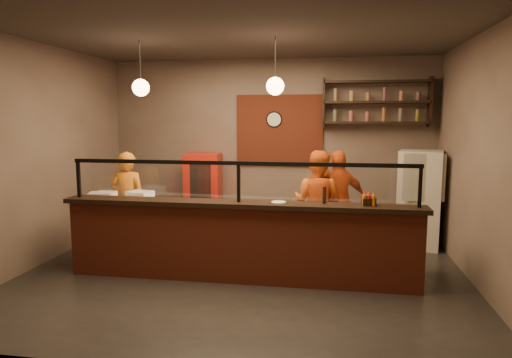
% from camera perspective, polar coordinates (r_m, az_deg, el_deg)
% --- Properties ---
extents(floor, '(6.00, 6.00, 0.00)m').
position_cam_1_polar(floor, '(6.42, -1.57, -11.72)').
color(floor, black).
rests_on(floor, ground).
extents(ceiling, '(6.00, 6.00, 0.00)m').
position_cam_1_polar(ceiling, '(6.15, -1.68, 17.66)').
color(ceiling, '#3C352E').
rests_on(ceiling, wall_back).
extents(wall_back, '(6.00, 0.00, 6.00)m').
position_cam_1_polar(wall_back, '(8.54, 1.64, 4.09)').
color(wall_back, '#6F5E51').
rests_on(wall_back, floor).
extents(wall_left, '(0.00, 5.00, 5.00)m').
position_cam_1_polar(wall_left, '(7.29, -25.47, 2.74)').
color(wall_left, '#6F5E51').
rests_on(wall_left, floor).
extents(wall_right, '(0.00, 5.00, 5.00)m').
position_cam_1_polar(wall_right, '(6.24, 26.54, 1.97)').
color(wall_right, '#6F5E51').
rests_on(wall_right, floor).
extents(wall_front, '(6.00, 0.00, 6.00)m').
position_cam_1_polar(wall_front, '(3.68, -9.20, -0.74)').
color(wall_front, '#6F5E51').
rests_on(wall_front, floor).
extents(brick_patch, '(1.60, 0.04, 1.30)m').
position_cam_1_polar(brick_patch, '(8.47, 2.97, 6.09)').
color(brick_patch, maroon).
rests_on(brick_patch, wall_back).
extents(service_counter, '(4.60, 0.25, 1.00)m').
position_cam_1_polar(service_counter, '(5.99, -2.14, -8.14)').
color(service_counter, maroon).
rests_on(service_counter, floor).
extents(counter_ledge, '(4.70, 0.37, 0.06)m').
position_cam_1_polar(counter_ledge, '(5.87, -2.17, -3.16)').
color(counter_ledge, black).
rests_on(counter_ledge, service_counter).
extents(worktop_cabinet, '(4.60, 0.75, 0.85)m').
position_cam_1_polar(worktop_cabinet, '(6.49, -1.24, -7.59)').
color(worktop_cabinet, gray).
rests_on(worktop_cabinet, floor).
extents(worktop, '(4.60, 0.75, 0.05)m').
position_cam_1_polar(worktop, '(6.38, -1.25, -3.69)').
color(worktop, white).
rests_on(worktop, worktop_cabinet).
extents(sneeze_guard, '(4.50, 0.05, 0.52)m').
position_cam_1_polar(sneeze_guard, '(5.82, -2.19, 0.14)').
color(sneeze_guard, white).
rests_on(sneeze_guard, counter_ledge).
extents(wall_shelving, '(1.84, 0.28, 0.85)m').
position_cam_1_polar(wall_shelving, '(8.30, 14.77, 9.27)').
color(wall_shelving, black).
rests_on(wall_shelving, wall_back).
extents(wall_clock, '(0.30, 0.04, 0.30)m').
position_cam_1_polar(wall_clock, '(8.47, 2.29, 7.45)').
color(wall_clock, black).
rests_on(wall_clock, wall_back).
extents(pendant_left, '(0.24, 0.24, 0.77)m').
position_cam_1_polar(pendant_left, '(6.72, -14.21, 11.03)').
color(pendant_left, black).
rests_on(pendant_left, ceiling).
extents(pendant_right, '(0.24, 0.24, 0.77)m').
position_cam_1_polar(pendant_right, '(6.21, 2.41, 11.54)').
color(pendant_right, black).
rests_on(pendant_right, ceiling).
extents(cook_left, '(0.59, 0.39, 1.60)m').
position_cam_1_polar(cook_left, '(7.62, -15.67, -2.69)').
color(cook_left, orange).
rests_on(cook_left, floor).
extents(cook_mid, '(0.95, 0.84, 1.63)m').
position_cam_1_polar(cook_mid, '(7.24, 7.61, -2.88)').
color(cook_mid, '#D95514').
rests_on(cook_mid, floor).
extents(cook_right, '(1.03, 0.73, 1.62)m').
position_cam_1_polar(cook_right, '(7.45, 10.30, -2.67)').
color(cook_right, '#D64B14').
rests_on(cook_right, floor).
extents(fridge, '(0.79, 0.76, 1.60)m').
position_cam_1_polar(fridge, '(7.98, 19.72, -2.39)').
color(fridge, beige).
rests_on(fridge, floor).
extents(red_cooler, '(0.68, 0.64, 1.48)m').
position_cam_1_polar(red_cooler, '(8.55, -6.59, -1.76)').
color(red_cooler, '#B6180C').
rests_on(red_cooler, floor).
extents(pizza_dough, '(0.60, 0.60, 0.01)m').
position_cam_1_polar(pizza_dough, '(6.19, 8.21, -3.84)').
color(pizza_dough, white).
rests_on(pizza_dough, worktop).
extents(prep_tub_a, '(0.39, 0.34, 0.16)m').
position_cam_1_polar(prep_tub_a, '(6.90, -14.28, -2.17)').
color(prep_tub_a, white).
rests_on(prep_tub_a, worktop).
extents(prep_tub_b, '(0.29, 0.24, 0.14)m').
position_cam_1_polar(prep_tub_b, '(7.16, -18.26, -2.06)').
color(prep_tub_b, white).
rests_on(prep_tub_b, worktop).
extents(prep_tub_c, '(0.37, 0.33, 0.16)m').
position_cam_1_polar(prep_tub_c, '(7.02, -18.88, -2.21)').
color(prep_tub_c, silver).
rests_on(prep_tub_c, worktop).
extents(rolling_pin, '(0.29, 0.23, 0.05)m').
position_cam_1_polar(rolling_pin, '(7.07, -14.94, -2.41)').
color(rolling_pin, yellow).
rests_on(rolling_pin, worktop).
extents(condiment_caddy, '(0.18, 0.15, 0.09)m').
position_cam_1_polar(condiment_caddy, '(5.80, 13.90, -2.76)').
color(condiment_caddy, black).
rests_on(condiment_caddy, counter_ledge).
extents(pepper_mill, '(0.06, 0.06, 0.21)m').
position_cam_1_polar(pepper_mill, '(5.80, 8.53, -2.01)').
color(pepper_mill, black).
rests_on(pepper_mill, counter_ledge).
extents(small_plate, '(0.23, 0.23, 0.01)m').
position_cam_1_polar(small_plate, '(5.81, 2.85, -2.92)').
color(small_plate, silver).
rests_on(small_plate, counter_ledge).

